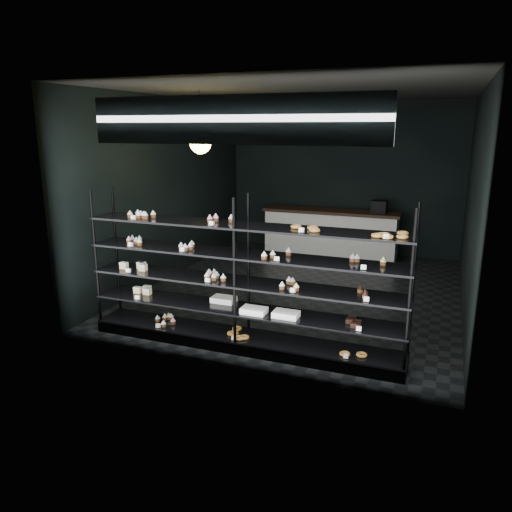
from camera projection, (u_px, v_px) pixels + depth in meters
name	position (u px, v px, depth m)	size (l,w,h in m)	color
room	(305.00, 196.00, 8.04)	(5.01, 6.01, 3.20)	black
display_shelf	(240.00, 299.00, 6.11)	(4.00, 0.50, 1.91)	black
signage	(230.00, 120.00, 5.11)	(3.30, 0.05, 0.50)	#0D1144
pendant_lamp	(200.00, 143.00, 7.22)	(0.31, 0.31, 0.88)	black
service_counter	(331.00, 232.00, 10.61)	(2.87, 0.65, 1.23)	silver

